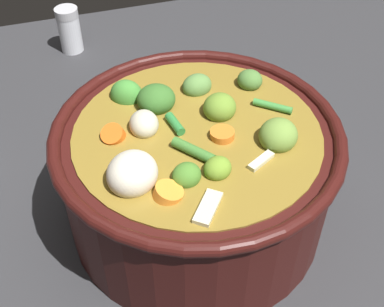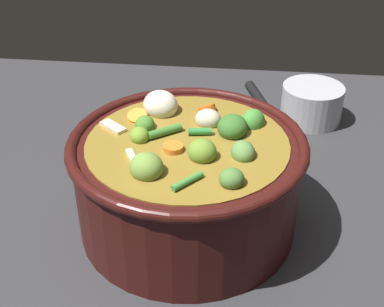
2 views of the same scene
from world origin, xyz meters
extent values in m
plane|color=#2D2D30|center=(0.00, 0.00, 0.00)|extent=(1.10, 1.10, 0.00)
cylinder|color=#38110F|center=(0.00, 0.00, 0.07)|extent=(0.30, 0.30, 0.13)
torus|color=#38110F|center=(0.00, 0.00, 0.13)|extent=(0.31, 0.31, 0.01)
cylinder|color=olive|center=(0.00, 0.00, 0.07)|extent=(0.26, 0.26, 0.13)
ellipsoid|color=olive|center=(0.00, -0.06, 0.14)|extent=(0.04, 0.03, 0.02)
ellipsoid|color=#428B34|center=(-0.06, 0.08, 0.14)|extent=(0.05, 0.05, 0.04)
ellipsoid|color=#497F2A|center=(-0.03, -0.06, 0.14)|extent=(0.04, 0.04, 0.03)
ellipsoid|color=#386C29|center=(-0.03, 0.06, 0.14)|extent=(0.05, 0.04, 0.03)
ellipsoid|color=#5A8741|center=(0.02, 0.07, 0.14)|extent=(0.04, 0.04, 0.03)
ellipsoid|color=olive|center=(0.07, -0.04, 0.14)|extent=(0.06, 0.06, 0.03)
ellipsoid|color=#4D7A36|center=(0.08, 0.06, 0.14)|extent=(0.04, 0.04, 0.02)
ellipsoid|color=olive|center=(0.03, 0.02, 0.14)|extent=(0.05, 0.05, 0.03)
cylinder|color=orange|center=(-0.05, -0.08, 0.14)|extent=(0.03, 0.03, 0.02)
cylinder|color=orange|center=(-0.08, 0.02, 0.14)|extent=(0.04, 0.04, 0.02)
cylinder|color=orange|center=(0.02, -0.02, 0.14)|extent=(0.03, 0.03, 0.01)
ellipsoid|color=beige|center=(-0.05, 0.02, 0.14)|extent=(0.04, 0.04, 0.03)
ellipsoid|color=beige|center=(-0.08, -0.05, 0.14)|extent=(0.07, 0.07, 0.04)
cylinder|color=#427C30|center=(-0.01, -0.03, 0.14)|extent=(0.04, 0.04, 0.01)
cylinder|color=#3F8C3B|center=(0.09, 0.01, 0.14)|extent=(0.04, 0.03, 0.01)
cylinder|color=#2E7F38|center=(-0.02, 0.01, 0.14)|extent=(0.01, 0.03, 0.01)
cube|color=beige|center=(-0.02, -0.10, 0.14)|extent=(0.04, 0.04, 0.01)
cube|color=beige|center=(0.05, -0.06, 0.14)|extent=(0.03, 0.02, 0.01)
cylinder|color=#ADADB2|center=(-0.33, 0.19, 0.03)|extent=(0.11, 0.11, 0.07)
cylinder|color=black|center=(-0.29, 0.09, 0.06)|extent=(0.10, 0.05, 0.02)
camera|label=1|loc=(-0.13, -0.38, 0.48)|focal=47.24mm
camera|label=2|loc=(0.57, 0.07, 0.48)|focal=48.92mm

